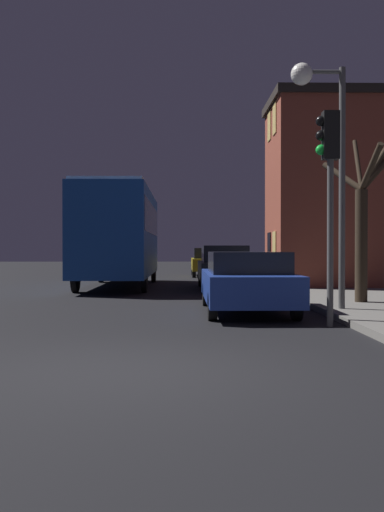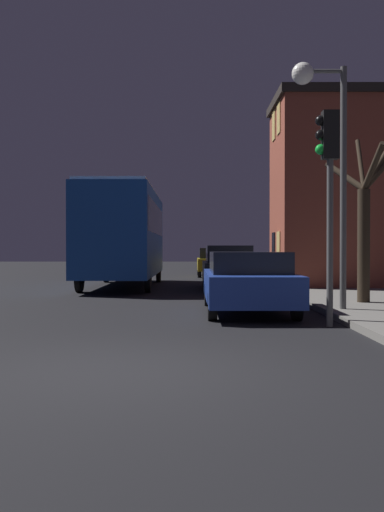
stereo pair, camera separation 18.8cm
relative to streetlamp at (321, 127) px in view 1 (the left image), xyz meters
name	(u,v)px [view 1 (the left image)]	position (x,y,z in m)	size (l,w,h in m)	color
ground_plane	(134,369)	(-3.64, -5.64, -4.15)	(120.00, 120.00, 0.00)	black
brick_building	(320,191)	(2.00, 8.42, -0.54)	(3.75, 3.91, 6.88)	brown
streetlamp	(321,127)	(0.00, 0.00, 0.00)	(1.21, 0.48, 5.41)	#4C4C4C
traffic_light	(329,172)	(-0.31, -1.88, -1.24)	(0.43, 0.24, 4.04)	#4C4C4C
bare_tree	(363,217)	(1.46, 1.65, -1.88)	(1.87, 2.10, 4.24)	#2D2319
bus	(120,230)	(-5.50, 9.58, -1.93)	(2.51, 9.22, 3.73)	#194793
car_near_lane	(246,281)	(-1.59, 0.52, -3.41)	(1.90, 4.73, 1.40)	navy
car_mid_lane	(224,266)	(-1.55, 8.29, -3.32)	(1.79, 4.54, 1.58)	black
car_far_lane	(209,261)	(-1.67, 18.00, -3.35)	(1.79, 4.47, 1.52)	olive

